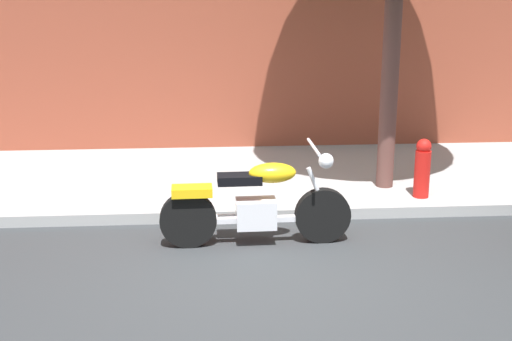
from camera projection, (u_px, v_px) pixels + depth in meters
The scene contains 4 objects.
ground_plane at pixel (265, 269), 7.14m from camera, with size 60.00×60.00×0.00m, color #303335.
sidewalk at pixel (248, 179), 9.99m from camera, with size 18.61×3.20×0.14m, color #9E9E9E.
motorcycle at pixel (256, 205), 7.68m from camera, with size 2.12×0.70×1.12m.
fire_hydrant at pixel (422, 173), 8.89m from camera, with size 0.20×0.20×0.91m.
Camera 1 is at (-0.56, -6.56, 2.96)m, focal length 48.96 mm.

